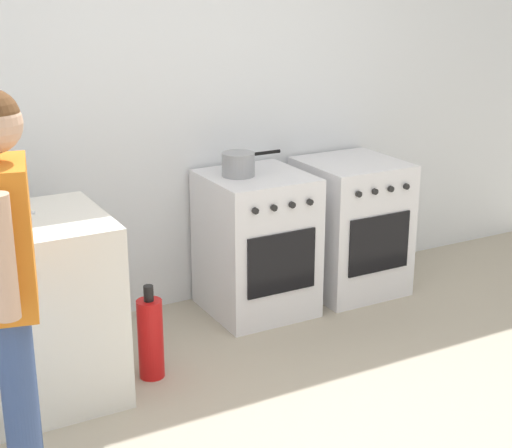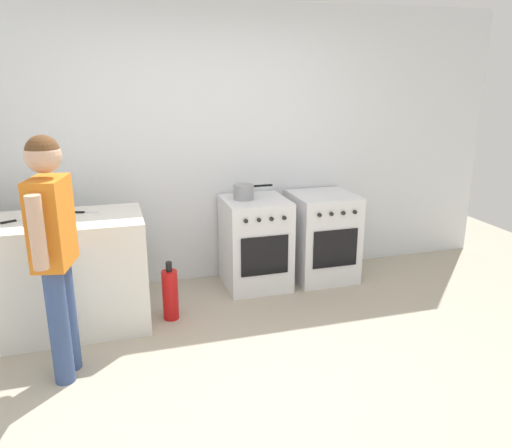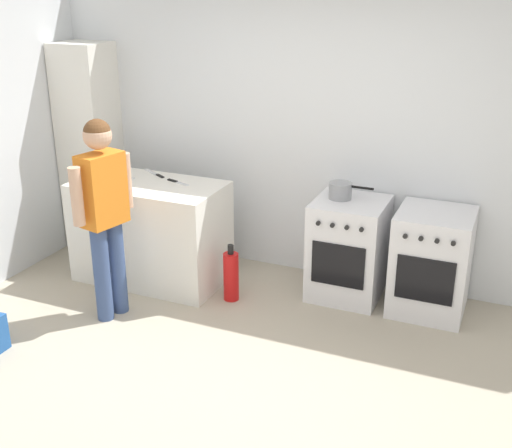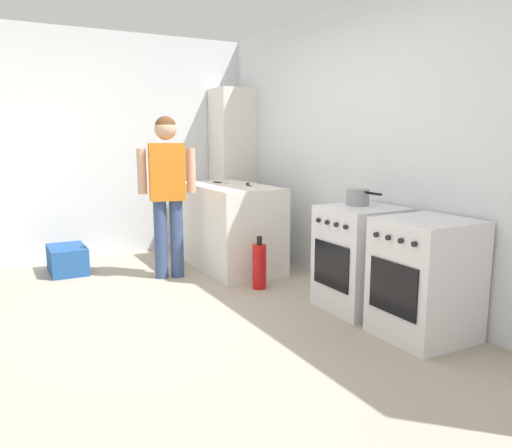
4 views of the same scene
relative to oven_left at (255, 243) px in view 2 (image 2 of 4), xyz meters
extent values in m
plane|color=#ADA38E|center=(-0.35, -1.58, -0.43)|extent=(8.00, 8.00, 0.00)
cube|color=silver|center=(-0.35, 0.37, 0.87)|extent=(6.00, 0.10, 2.60)
cube|color=silver|center=(-1.70, -0.38, 0.02)|extent=(1.30, 0.70, 0.90)
cube|color=silver|center=(0.00, 0.00, 0.00)|extent=(0.58, 0.60, 0.85)
cube|color=black|center=(0.00, -0.30, -0.03)|extent=(0.44, 0.01, 0.36)
cylinder|color=black|center=(-0.13, -0.12, 0.42)|extent=(0.19, 0.19, 0.01)
cylinder|color=black|center=(0.13, -0.12, 0.42)|extent=(0.19, 0.19, 0.01)
cylinder|color=black|center=(-0.13, 0.12, 0.42)|extent=(0.19, 0.19, 0.01)
cylinder|color=black|center=(0.13, 0.12, 0.42)|extent=(0.19, 0.19, 0.01)
cylinder|color=black|center=(-0.18, -0.31, 0.31)|extent=(0.04, 0.02, 0.04)
cylinder|color=black|center=(-0.06, -0.31, 0.31)|extent=(0.04, 0.02, 0.04)
cylinder|color=black|center=(0.06, -0.31, 0.31)|extent=(0.04, 0.02, 0.04)
cylinder|color=black|center=(0.18, -0.31, 0.31)|extent=(0.04, 0.02, 0.04)
cube|color=silver|center=(0.69, 0.00, 0.00)|extent=(0.59, 0.60, 0.85)
cube|color=black|center=(0.69, -0.30, -0.03)|extent=(0.44, 0.01, 0.36)
cylinder|color=black|center=(0.56, -0.12, 0.42)|extent=(0.19, 0.19, 0.01)
cylinder|color=black|center=(0.82, -0.12, 0.42)|extent=(0.19, 0.19, 0.01)
cylinder|color=black|center=(0.56, 0.12, 0.42)|extent=(0.19, 0.19, 0.01)
cylinder|color=black|center=(0.82, 0.12, 0.42)|extent=(0.19, 0.19, 0.01)
cylinder|color=black|center=(0.51, -0.31, 0.31)|extent=(0.04, 0.02, 0.04)
cylinder|color=black|center=(0.63, -0.31, 0.31)|extent=(0.04, 0.02, 0.04)
cylinder|color=black|center=(0.75, -0.31, 0.31)|extent=(0.04, 0.02, 0.04)
cylinder|color=black|center=(0.86, -0.31, 0.31)|extent=(0.04, 0.02, 0.04)
cylinder|color=gray|center=(-0.10, 0.03, 0.49)|extent=(0.19, 0.19, 0.14)
cylinder|color=black|center=(0.08, 0.03, 0.54)|extent=(0.18, 0.02, 0.02)
cube|color=silver|center=(-1.42, -0.28, 0.48)|extent=(0.14, 0.08, 0.01)
cube|color=black|center=(-1.53, -0.24, 0.48)|extent=(0.11, 0.06, 0.01)
cube|color=silver|center=(-1.85, -0.08, 0.48)|extent=(0.21, 0.14, 0.01)
cube|color=black|center=(-1.71, -0.17, 0.48)|extent=(0.11, 0.08, 0.01)
cube|color=silver|center=(-1.92, -0.33, 0.48)|extent=(0.10, 0.07, 0.01)
cube|color=black|center=(-2.01, -0.38, 0.48)|extent=(0.11, 0.07, 0.01)
cylinder|color=#384C7A|center=(-1.66, -1.17, -0.03)|extent=(0.13, 0.13, 0.79)
cylinder|color=#384C7A|center=(-1.62, -1.02, -0.03)|extent=(0.13, 0.13, 0.79)
cube|color=orange|center=(-1.64, -1.09, 0.64)|extent=(0.27, 0.38, 0.56)
cylinder|color=tan|center=(-1.69, -1.33, 0.65)|extent=(0.09, 0.09, 0.44)
cylinder|color=tan|center=(-1.59, -0.86, 0.65)|extent=(0.09, 0.09, 0.44)
sphere|color=tan|center=(-1.64, -1.09, 1.06)|extent=(0.21, 0.21, 0.21)
sphere|color=brown|center=(-1.64, -1.09, 1.08)|extent=(0.20, 0.20, 0.20)
cylinder|color=red|center=(-0.87, -0.48, -0.22)|extent=(0.13, 0.13, 0.42)
cylinder|color=black|center=(-0.87, -0.48, 0.03)|extent=(0.05, 0.05, 0.08)
camera|label=1|loc=(-2.12, -3.88, 1.57)|focal=55.00mm
camera|label=2|loc=(-1.27, -4.29, 1.51)|focal=35.00mm
camera|label=3|loc=(1.24, -4.86, 2.16)|focal=45.00mm
camera|label=4|loc=(3.10, -2.66, 0.98)|focal=35.00mm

